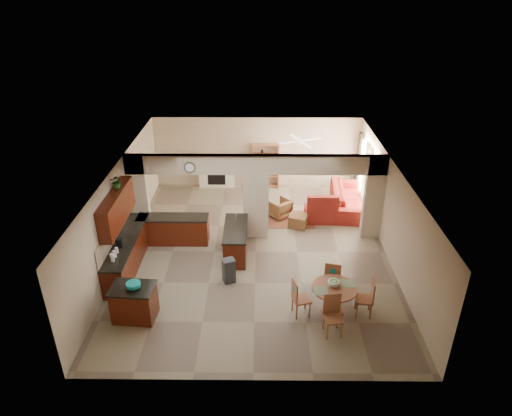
{
  "coord_description": "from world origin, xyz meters",
  "views": [
    {
      "loc": [
        0.13,
        -11.9,
        7.66
      ],
      "look_at": [
        0.01,
        0.3,
        1.37
      ],
      "focal_mm": 32.0,
      "sensor_mm": 36.0,
      "label": 1
    }
  ],
  "objects_px": {
    "armchair": "(280,208)",
    "sofa": "(347,198)",
    "dining_table": "(334,296)",
    "kitchen_island": "(134,302)"
  },
  "relations": [
    {
      "from": "dining_table",
      "to": "armchair",
      "type": "bearing_deg",
      "value": 102.74
    },
    {
      "from": "kitchen_island",
      "to": "dining_table",
      "type": "height_order",
      "value": "kitchen_island"
    },
    {
      "from": "dining_table",
      "to": "armchair",
      "type": "relative_size",
      "value": 1.63
    },
    {
      "from": "dining_table",
      "to": "sofa",
      "type": "bearing_deg",
      "value": 77.11
    },
    {
      "from": "sofa",
      "to": "kitchen_island",
      "type": "bearing_deg",
      "value": 138.71
    },
    {
      "from": "kitchen_island",
      "to": "armchair",
      "type": "bearing_deg",
      "value": 59.27
    },
    {
      "from": "dining_table",
      "to": "sofa",
      "type": "xyz_separation_m",
      "value": [
        1.32,
        5.77,
        -0.11
      ]
    },
    {
      "from": "dining_table",
      "to": "armchair",
      "type": "height_order",
      "value": "dining_table"
    },
    {
      "from": "kitchen_island",
      "to": "dining_table",
      "type": "distance_m",
      "value": 4.94
    },
    {
      "from": "armchair",
      "to": "sofa",
      "type": "bearing_deg",
      "value": 154.96
    }
  ]
}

